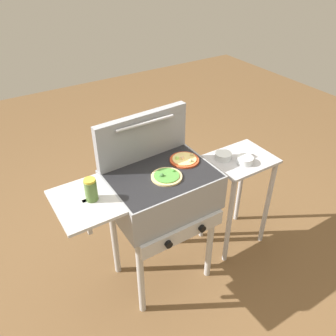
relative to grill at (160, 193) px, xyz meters
name	(u,v)px	position (x,y,z in m)	size (l,w,h in m)	color
ground_plane	(162,272)	(0.01, 0.00, -0.76)	(8.00, 8.00, 0.00)	brown
grill	(160,193)	(0.00, 0.00, 0.00)	(0.96, 0.53, 0.90)	gray
grill_lid_open	(143,136)	(0.01, 0.22, 0.30)	(0.63, 0.09, 0.30)	gray
pizza_veggie	(166,176)	(0.02, -0.05, 0.15)	(0.18, 0.18, 0.04)	#E0C17F
pizza_cheese	(184,160)	(0.21, 0.04, 0.15)	(0.19, 0.19, 0.04)	#C64723
sauce_jar	(91,190)	(-0.42, -0.01, 0.21)	(0.07, 0.07, 0.13)	#4C6B2D
prep_table	(238,184)	(0.67, 0.00, -0.20)	(0.44, 0.36, 0.78)	#B2B2B7
topping_bowl_near	(245,160)	(0.65, -0.05, 0.05)	(0.11, 0.11, 0.04)	silver
topping_bowl_far	(223,156)	(0.56, 0.07, 0.05)	(0.12, 0.12, 0.04)	silver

